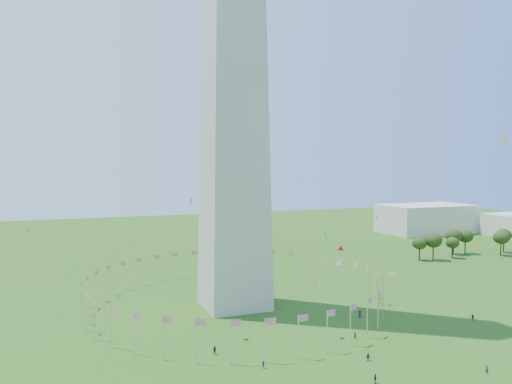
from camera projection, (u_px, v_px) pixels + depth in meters
ground at (322, 379)px, 91.50m from camera, size 600.00×600.00×0.00m
flag_ring at (234, 290)px, 137.73m from camera, size 80.24×80.24×9.00m
gov_building_east_a at (426, 219)px, 285.06m from camera, size 50.00×30.00×16.00m
crowd at (346, 368)px, 94.06m from camera, size 95.84×73.87×1.88m
kites_aloft at (328, 239)px, 118.36m from camera, size 123.45×76.04×40.45m
tree_line_east at (463, 244)px, 212.47m from camera, size 53.48×16.33×11.01m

